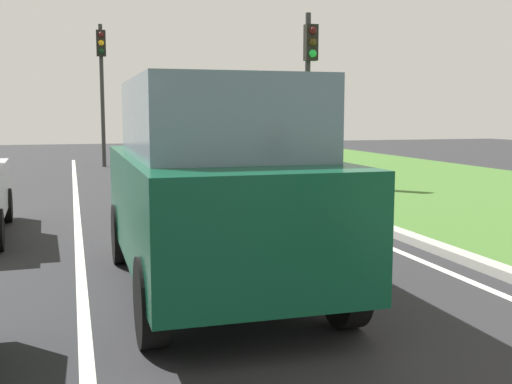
# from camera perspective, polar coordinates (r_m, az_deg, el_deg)

# --- Properties ---
(ground_plane) EXTENTS (60.00, 60.00, 0.00)m
(ground_plane) POSITION_cam_1_polar(r_m,az_deg,el_deg) (11.11, -12.28, -2.97)
(ground_plane) COLOR #262628
(lane_line_center) EXTENTS (0.12, 32.00, 0.01)m
(lane_line_center) POSITION_cam_1_polar(r_m,az_deg,el_deg) (11.08, -15.90, -3.09)
(lane_line_center) COLOR silver
(lane_line_center) RESTS_ON ground
(lane_line_right_edge) EXTENTS (0.12, 32.00, 0.01)m
(lane_line_right_edge) POSITION_cam_1_polar(r_m,az_deg,el_deg) (11.90, 5.28, -2.15)
(lane_line_right_edge) COLOR silver
(lane_line_right_edge) RESTS_ON ground
(curb_right) EXTENTS (0.24, 48.00, 0.12)m
(curb_right) POSITION_cam_1_polar(r_m,az_deg,el_deg) (12.09, 7.48, -1.76)
(curb_right) COLOR #9E9B93
(curb_right) RESTS_ON ground
(car_suv_ahead) EXTENTS (1.97, 4.50, 2.28)m
(car_suv_ahead) POSITION_cam_1_polar(r_m,az_deg,el_deg) (6.75, -3.86, 0.70)
(car_suv_ahead) COLOR #0C472D
(car_suv_ahead) RESTS_ON ground
(traffic_light_near_right) EXTENTS (0.32, 0.50, 4.47)m
(traffic_light_near_right) POSITION_cam_1_polar(r_m,az_deg,el_deg) (16.39, 4.88, 10.88)
(traffic_light_near_right) COLOR #2D2D2D
(traffic_light_near_right) RESTS_ON ground
(traffic_light_far_median) EXTENTS (0.32, 0.50, 5.05)m
(traffic_light_far_median) POSITION_cam_1_polar(r_m,az_deg,el_deg) (23.25, -13.86, 10.65)
(traffic_light_far_median) COLOR #2D2D2D
(traffic_light_far_median) RESTS_ON ground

